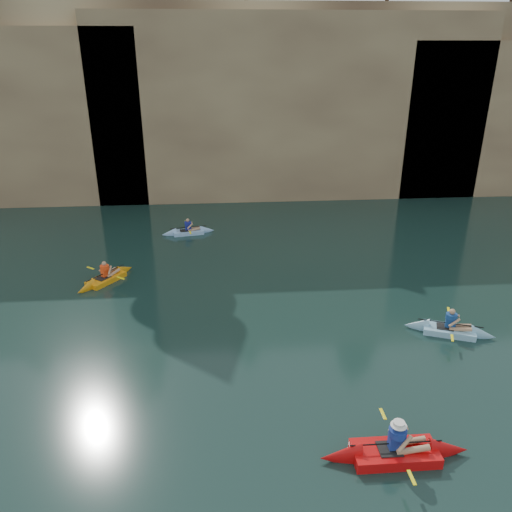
{
  "coord_description": "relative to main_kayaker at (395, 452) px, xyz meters",
  "views": [
    {
      "loc": [
        -2.73,
        -8.93,
        9.31
      ],
      "look_at": [
        -1.55,
        5.75,
        3.0
      ],
      "focal_mm": 35.0,
      "sensor_mm": 36.0,
      "label": 1
    }
  ],
  "objects": [
    {
      "name": "ground",
      "position": [
        -1.37,
        0.0,
        -0.18
      ],
      "size": [
        160.0,
        160.0,
        0.0
      ],
      "primitive_type": "plane",
      "color": "black",
      "rests_on": "ground"
    },
    {
      "name": "cliff",
      "position": [
        -1.37,
        30.0,
        5.82
      ],
      "size": [
        70.0,
        16.0,
        12.0
      ],
      "primitive_type": "cube",
      "color": "tan",
      "rests_on": "ground"
    },
    {
      "name": "cliff_slab_center",
      "position": [
        0.63,
        22.6,
        5.52
      ],
      "size": [
        24.0,
        2.4,
        11.4
      ],
      "primitive_type": "cube",
      "color": "tan",
      "rests_on": "ground"
    },
    {
      "name": "sea_cave_center",
      "position": [
        -5.37,
        21.95,
        1.42
      ],
      "size": [
        3.5,
        1.0,
        3.2
      ],
      "primitive_type": "cube",
      "color": "black",
      "rests_on": "ground"
    },
    {
      "name": "sea_cave_east",
      "position": [
        8.63,
        21.95,
        2.07
      ],
      "size": [
        5.0,
        1.0,
        4.5
      ],
      "primitive_type": "cube",
      "color": "black",
      "rests_on": "ground"
    },
    {
      "name": "main_kayaker",
      "position": [
        0.0,
        0.0,
        0.0
      ],
      "size": [
        3.67,
        2.48,
        1.37
      ],
      "rotation": [
        0.0,
        0.0,
        -0.0
      ],
      "color": "red",
      "rests_on": "ground"
    },
    {
      "name": "kayaker_orange",
      "position": [
        -8.91,
        10.53,
        -0.04
      ],
      "size": [
        2.35,
        2.8,
        1.14
      ],
      "rotation": [
        0.0,
        0.0,
        0.92
      ],
      "color": "orange",
      "rests_on": "ground"
    },
    {
      "name": "kayaker_ltblue_near",
      "position": [
        3.78,
        5.38,
        -0.03
      ],
      "size": [
        3.08,
        2.23,
        1.19
      ],
      "rotation": [
        0.0,
        0.0,
        -0.36
      ],
      "color": "#88C2E4",
      "rests_on": "ground"
    },
    {
      "name": "kayaker_ltblue_mid",
      "position": [
        -5.69,
        16.0,
        -0.05
      ],
      "size": [
        2.85,
        2.1,
        1.05
      ],
      "rotation": [
        0.0,
        0.0,
        0.18
      ],
      "color": "#8FBBF0",
      "rests_on": "ground"
    }
  ]
}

